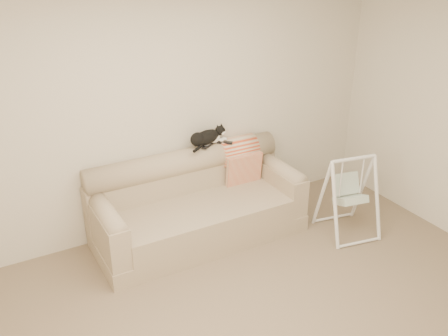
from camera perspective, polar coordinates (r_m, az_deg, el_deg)
name	(u,v)px	position (r m, az deg, el deg)	size (l,w,h in m)	color
ground_plane	(273,329)	(4.36, 5.68, -17.80)	(5.00, 5.00, 0.00)	#6E604E
room_shell	(283,161)	(3.50, 6.73, 0.82)	(5.04, 4.04, 2.60)	beige
sofa	(196,205)	(5.32, -3.23, -4.29)	(2.20, 0.93, 0.90)	tan
remote_a	(208,145)	(5.36, -1.86, 2.63)	(0.18, 0.14, 0.03)	black
remote_b	(225,142)	(5.44, 0.08, 2.95)	(0.16, 0.15, 0.02)	black
tuxedo_cat	(207,137)	(5.34, -1.97, 3.53)	(0.49, 0.30, 0.20)	black
throw_blanket	(238,154)	(5.61, 1.57, 1.62)	(0.43, 0.38, 0.58)	#D5441F
baby_swing	(349,195)	(5.48, 14.10, -3.02)	(0.64, 0.67, 0.90)	white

